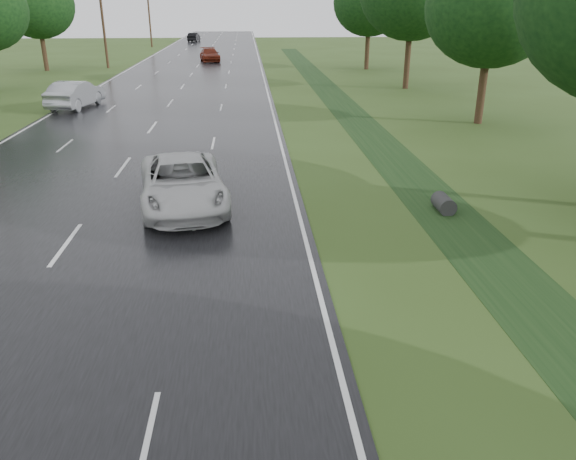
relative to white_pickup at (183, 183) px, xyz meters
The scene contains 14 objects.
road 34.13m from the white_pickup, 95.04° to the left, with size 14.00×180.00×0.04m, color black.
edge_stripe_east 34.21m from the white_pickup, 83.70° to the left, with size 0.12×180.00×0.01m, color silver.
edge_stripe_west 35.37m from the white_pickup, 106.00° to the left, with size 0.12×180.00×0.01m, color silver.
center_line 34.13m from the white_pickup, 95.04° to the left, with size 0.12×180.00×0.01m, color silver.
drainage_ditch 11.50m from the white_pickup, 42.17° to the left, with size 2.20×120.00×0.56m.
utility_pole_far 45.86m from the white_pickup, 105.50° to the left, with size 1.60×0.26×10.00m.
utility_pole_distant 75.12m from the white_pickup, 99.36° to the left, with size 1.60×0.26×10.00m.
tree_east_c 20.69m from the white_pickup, 40.52° to the left, with size 7.00×7.00×9.29m.
tree_east_f 43.83m from the white_pickup, 70.52° to the left, with size 7.20×7.20×9.62m.
tree_west_f 45.92m from the white_pickup, 112.97° to the left, with size 7.00×7.00×9.29m.
white_pickup is the anchor object (origin of this frame).
silver_sedan 21.50m from the white_pickup, 114.16° to the left, with size 1.80×5.16×1.70m, color #92959A.
far_car_red 50.24m from the white_pickup, 92.24° to the left, with size 2.03×5.00×1.45m, color maroon.
far_car_dark 86.62m from the white_pickup, 94.48° to the left, with size 1.54×4.42×1.46m, color black.
Camera 1 is at (5.19, -6.86, 6.33)m, focal length 35.00 mm.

